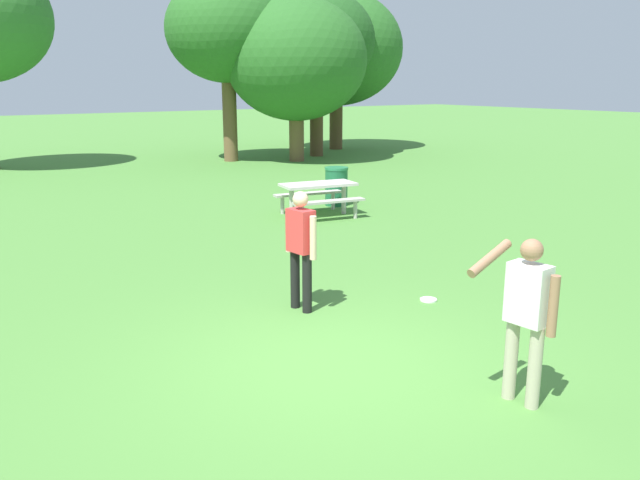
# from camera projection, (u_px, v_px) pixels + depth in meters

# --- Properties ---
(ground_plane) EXTENTS (120.00, 120.00, 0.00)m
(ground_plane) POSITION_uv_depth(u_px,v_px,m) (328.00, 363.00, 7.13)
(ground_plane) COLOR #4C8438
(person_thrower) EXTENTS (0.72, 0.61, 1.64)m
(person_thrower) POSITION_uv_depth(u_px,v_px,m) (526.00, 309.00, 6.03)
(person_thrower) COLOR #B7AD93
(person_thrower) RESTS_ON ground
(person_catcher) EXTENTS (0.26, 0.61, 1.64)m
(person_catcher) POSITION_uv_depth(u_px,v_px,m) (301.00, 243.00, 8.58)
(person_catcher) COLOR black
(person_catcher) RESTS_ON ground
(frisbee) EXTENTS (0.24, 0.24, 0.03)m
(frisbee) POSITION_uv_depth(u_px,v_px,m) (428.00, 300.00, 9.17)
(frisbee) COLOR white
(frisbee) RESTS_ON ground
(picnic_table_near) EXTENTS (1.91, 1.68, 0.77)m
(picnic_table_near) POSITION_uv_depth(u_px,v_px,m) (318.00, 192.00, 14.79)
(picnic_table_near) COLOR beige
(picnic_table_near) RESTS_ON ground
(trash_can_beside_table) EXTENTS (0.59, 0.59, 0.96)m
(trash_can_beside_table) POSITION_uv_depth(u_px,v_px,m) (336.00, 186.00, 16.12)
(trash_can_beside_table) COLOR #1E663D
(trash_can_beside_table) RESTS_ON ground
(tree_broad_center) EXTENTS (4.61, 4.61, 6.89)m
(tree_broad_center) POSITION_uv_depth(u_px,v_px,m) (227.00, 31.00, 24.09)
(tree_broad_center) COLOR brown
(tree_broad_center) RESTS_ON ground
(tree_far_right) EXTENTS (5.40, 5.40, 6.15)m
(tree_far_right) POSITION_uv_depth(u_px,v_px,m) (296.00, 60.00, 24.32)
(tree_far_right) COLOR brown
(tree_far_right) RESTS_ON ground
(tree_slender_mid) EXTENTS (4.73, 4.73, 6.66)m
(tree_slender_mid) POSITION_uv_depth(u_px,v_px,m) (316.00, 41.00, 25.87)
(tree_slender_mid) COLOR brown
(tree_slender_mid) RESTS_ON ground
(tree_back_left) EXTENTS (5.90, 5.90, 6.97)m
(tree_back_left) POSITION_uv_depth(u_px,v_px,m) (336.00, 49.00, 28.65)
(tree_back_left) COLOR brown
(tree_back_left) RESTS_ON ground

